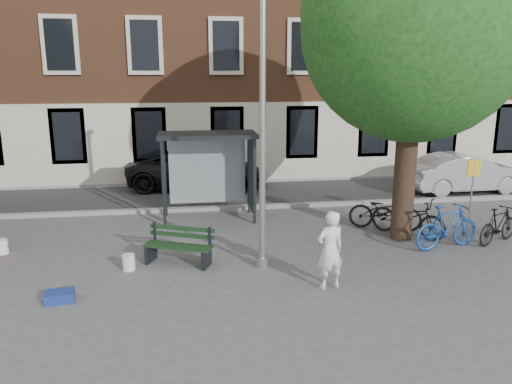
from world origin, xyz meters
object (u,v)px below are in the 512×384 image
(painter, at_px, (330,250))
(bike_a, at_px, (385,211))
(bike_c, at_px, (408,216))
(lamppost, at_px, (262,146))
(car_silver, at_px, (465,173))
(car_dark, at_px, (196,169))
(bench, at_px, (179,248))
(notice_sign, at_px, (473,179))
(bus_shelter, at_px, (221,156))
(bike_b, at_px, (447,227))
(bike_d, at_px, (499,225))

(painter, height_order, bike_a, painter)
(bike_a, height_order, bike_c, bike_c)
(lamppost, relative_size, car_silver, 1.40)
(car_dark, bearing_deg, bike_a, -134.40)
(painter, bearing_deg, car_dark, -90.61)
(painter, xyz_separation_m, bench, (-3.08, 1.80, -0.44))
(notice_sign, bearing_deg, lamppost, -159.85)
(bus_shelter, distance_m, bike_b, 6.59)
(car_dark, bearing_deg, lamppost, -165.85)
(lamppost, bearing_deg, bench, 164.92)
(bike_a, relative_size, car_silver, 0.46)
(lamppost, bearing_deg, bike_b, 6.78)
(bike_a, bearing_deg, car_dark, 65.16)
(bench, relative_size, car_silver, 0.39)
(bike_b, distance_m, notice_sign, 1.93)
(notice_sign, bearing_deg, car_dark, 141.99)
(bus_shelter, xyz_separation_m, bike_b, (5.39, -3.54, -1.35))
(car_silver, height_order, notice_sign, notice_sign)
(bike_d, distance_m, car_silver, 5.89)
(painter, xyz_separation_m, bike_d, (5.12, 2.05, -0.33))
(bench, distance_m, bike_a, 6.01)
(bus_shelter, xyz_separation_m, bench, (-1.27, -3.60, -1.53))
(notice_sign, bearing_deg, bench, -166.95)
(bike_a, bearing_deg, lamppost, 145.90)
(car_silver, bearing_deg, bike_a, 126.69)
(bus_shelter, xyz_separation_m, car_dark, (-0.65, 4.29, -1.19))
(car_dark, bearing_deg, painter, -160.13)
(lamppost, distance_m, car_dark, 8.74)
(bus_shelter, distance_m, painter, 5.80)
(bench, bearing_deg, bike_d, 24.92)
(lamppost, xyz_separation_m, bike_d, (6.32, 0.76, -2.30))
(painter, xyz_separation_m, car_silver, (7.34, 7.50, -0.10))
(bike_c, distance_m, notice_sign, 2.05)
(bike_b, xyz_separation_m, bike_d, (1.53, 0.19, -0.08))
(bike_d, bearing_deg, bike_a, 32.13)
(bike_d, height_order, car_dark, car_dark)
(bike_b, relative_size, car_silver, 0.44)
(bench, xyz_separation_m, bike_a, (5.74, 1.79, 0.14))
(bench, relative_size, bike_b, 0.89)
(lamppost, distance_m, notice_sign, 6.40)
(lamppost, height_order, painter, lamppost)
(bike_a, xyz_separation_m, notice_sign, (2.19, -0.61, 0.99))
(bike_a, bearing_deg, bus_shelter, 93.12)
(painter, height_order, bench, painter)
(painter, height_order, car_dark, painter)
(bike_d, xyz_separation_m, car_silver, (2.22, 5.45, 0.23))
(notice_sign, bearing_deg, bus_shelter, 164.59)
(bus_shelter, distance_m, bike_d, 7.82)
(lamppost, bearing_deg, bike_d, 6.84)
(bench, bearing_deg, bike_c, 33.81)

